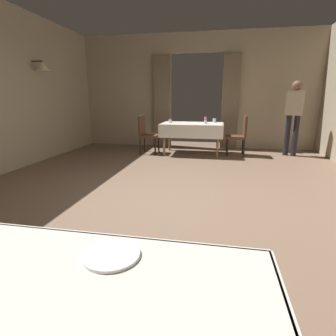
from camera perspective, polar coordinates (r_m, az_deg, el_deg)
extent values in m
plane|color=#7A604C|center=(3.63, -0.38, -6.68)|extent=(10.08, 10.08, 0.00)
cylinder|color=black|center=(6.34, -26.38, 19.89)|extent=(0.24, 0.02, 0.02)
cone|color=beige|center=(6.26, -25.34, 19.16)|extent=(0.26, 0.26, 0.18)
cube|color=tan|center=(7.96, -8.61, 15.80)|extent=(2.50, 0.12, 3.00)
cube|color=tan|center=(7.62, 21.37, 15.05)|extent=(2.50, 0.12, 3.00)
cube|color=tan|center=(7.68, 6.36, 25.31)|extent=(1.40, 0.12, 0.50)
cube|color=#70604C|center=(7.54, -1.26, 13.82)|extent=(0.44, 0.14, 2.42)
cube|color=#70604C|center=(7.38, 13.26, 13.43)|extent=(0.44, 0.14, 2.42)
cube|color=olive|center=(0.95, -31.40, -26.77)|extent=(1.47, 0.89, 0.03)
cube|color=silver|center=(0.93, -31.58, -25.83)|extent=(1.53, 0.95, 0.01)
cube|color=silver|center=(1.33, -16.22, -19.16)|extent=(1.53, 0.02, 0.31)
cylinder|color=olive|center=(6.31, -0.83, 5.85)|extent=(0.06, 0.06, 0.71)
cylinder|color=olive|center=(6.18, 10.62, 5.42)|extent=(0.06, 0.06, 0.71)
cylinder|color=olive|center=(6.99, 0.35, 6.72)|extent=(0.06, 0.06, 0.71)
cylinder|color=olive|center=(6.87, 10.68, 6.34)|extent=(0.06, 0.06, 0.71)
cube|color=olive|center=(6.51, 5.25, 9.36)|extent=(1.41, 0.86, 0.03)
cube|color=silver|center=(6.51, 5.25, 9.53)|extent=(1.47, 0.92, 0.01)
cube|color=silver|center=(6.07, 4.78, 7.77)|extent=(1.47, 0.02, 0.30)
cube|color=silver|center=(6.98, 5.61, 8.65)|extent=(1.47, 0.02, 0.30)
cube|color=silver|center=(6.64, -1.15, 8.41)|extent=(0.02, 0.92, 0.30)
cube|color=silver|center=(6.49, 11.73, 7.97)|extent=(0.02, 0.92, 0.30)
cylinder|color=black|center=(6.79, -2.00, 5.24)|extent=(0.04, 0.04, 0.42)
cylinder|color=black|center=(6.42, -2.76, 4.69)|extent=(0.04, 0.04, 0.42)
cylinder|color=black|center=(6.88, -5.10, 5.32)|extent=(0.04, 0.04, 0.42)
cylinder|color=black|center=(6.52, -6.02, 4.78)|extent=(0.04, 0.04, 0.42)
cube|color=#513323|center=(6.62, -4.01, 6.94)|extent=(0.44, 0.44, 0.06)
cube|color=#513323|center=(6.64, -5.73, 9.14)|extent=(0.05, 0.42, 0.48)
cylinder|color=black|center=(6.41, 12.64, 4.32)|extent=(0.04, 0.04, 0.42)
cylinder|color=black|center=(6.78, 12.56, 4.89)|extent=(0.04, 0.04, 0.42)
cylinder|color=black|center=(6.43, 16.03, 4.15)|extent=(0.04, 0.04, 0.42)
cylinder|color=black|center=(6.80, 15.77, 4.72)|extent=(0.04, 0.04, 0.42)
cube|color=#513323|center=(6.57, 14.37, 6.46)|extent=(0.44, 0.44, 0.06)
cube|color=#513323|center=(6.55, 16.28, 8.57)|extent=(0.05, 0.42, 0.48)
cylinder|color=white|center=(1.06, -12.06, -17.80)|extent=(0.21, 0.21, 0.01)
cylinder|color=silver|center=(6.35, 8.07, 9.82)|extent=(0.06, 0.06, 0.10)
sphere|color=#D84C8C|center=(6.34, 8.10, 10.54)|extent=(0.07, 0.07, 0.07)
cylinder|color=silver|center=(6.78, 9.95, 10.05)|extent=(0.08, 0.08, 0.10)
cylinder|color=silver|center=(6.58, 0.46, 10.05)|extent=(0.08, 0.08, 0.08)
cylinder|color=black|center=(6.96, 24.25, 6.40)|extent=(0.12, 0.12, 0.95)
cylinder|color=black|center=(6.93, 25.71, 6.22)|extent=(0.12, 0.12, 0.95)
cube|color=gray|center=(6.89, 25.66, 12.47)|extent=(0.42, 0.35, 0.55)
sphere|color=brown|center=(6.90, 26.03, 15.65)|extent=(0.22, 0.22, 0.22)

